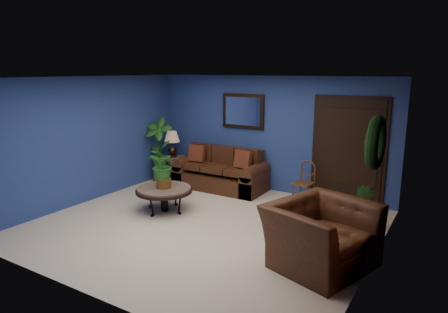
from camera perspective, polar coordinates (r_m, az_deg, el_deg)
The scene contains 18 objects.
floor at distance 6.97m, azimuth -2.92°, elevation -9.82°, with size 5.50×5.50×0.00m, color beige.
wall_back at distance 8.74m, azimuth 6.27°, elevation 3.21°, with size 5.50×0.04×2.50m, color navy.
wall_left at distance 8.44m, azimuth -18.64°, elevation 2.30°, with size 0.04×5.00×2.50m, color navy.
wall_right_brick at distance 5.57m, azimuth 21.03°, elevation -2.83°, with size 0.04×5.00×2.50m, color brown.
ceiling at distance 6.46m, azimuth -3.16°, elevation 11.19°, with size 5.50×5.00×0.02m, color silver.
crown_molding at distance 5.41m, azimuth 21.69°, elevation 9.38°, with size 0.03×5.00×0.14m, color white.
wall_mirror at distance 8.92m, azimuth 2.72°, elevation 6.49°, with size 1.02×0.06×0.77m, color #3C2513.
closet_door at distance 8.18m, azimuth 17.30°, elevation 0.65°, with size 1.44×0.06×2.18m, color black.
wreath at distance 5.54m, azimuth 20.88°, elevation 1.87°, with size 0.72×0.72×0.16m, color black.
sofa at distance 9.01m, azimuth -0.38°, elevation -2.58°, with size 2.07×0.90×0.93m.
coffee_table at distance 7.61m, azimuth -8.56°, elevation -4.83°, with size 1.07×1.07×0.46m.
end_table at distance 9.73m, azimuth -7.34°, elevation -0.81°, with size 0.62×0.62×0.56m.
table_lamp at distance 9.63m, azimuth -7.43°, elevation 2.22°, with size 0.36×0.36×0.60m.
side_chair at distance 8.17m, azimuth 11.53°, elevation -3.16°, with size 0.41×0.41×0.85m.
armchair at distance 5.66m, azimuth 13.67°, elevation -10.84°, with size 1.34×1.17×0.87m, color #472414.
coffee_plant at distance 7.49m, azimuth -8.67°, elevation -1.46°, with size 0.66×0.61×0.73m.
floor_plant at distance 7.08m, azimuth 19.25°, elevation -6.66°, with size 0.43×0.38×0.79m.
tall_plant at distance 9.51m, azimuth -9.29°, elevation 1.30°, with size 0.77×0.61×1.53m.
Camera 1 is at (3.66, -5.32, 2.63)m, focal length 32.00 mm.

